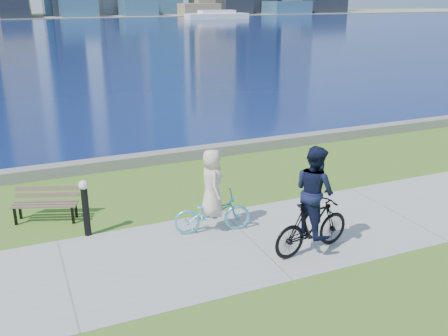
% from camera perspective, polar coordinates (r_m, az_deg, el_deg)
% --- Properties ---
extents(ground, '(320.00, 320.00, 0.00)m').
position_cam_1_polar(ground, '(11.25, 3.28, -8.45)').
color(ground, '#3D661A').
rests_on(ground, ground).
extents(concrete_path, '(80.00, 3.50, 0.02)m').
position_cam_1_polar(concrete_path, '(11.24, 3.28, -8.40)').
color(concrete_path, gray).
rests_on(concrete_path, ground).
extents(seawall, '(90.00, 0.50, 0.35)m').
position_cam_1_polar(seawall, '(16.53, -6.33, 1.34)').
color(seawall, slate).
rests_on(seawall, ground).
extents(bay_water, '(320.00, 131.00, 0.01)m').
position_cam_1_polar(bay_water, '(81.17, -20.79, 14.34)').
color(bay_water, '#0B1A4B').
rests_on(bay_water, ground).
extents(far_shore, '(320.00, 30.00, 0.12)m').
position_cam_1_polar(far_shore, '(139.05, -22.36, 15.72)').
color(far_shore, gray).
rests_on(far_shore, ground).
extents(ferry_far, '(14.20, 4.06, 1.93)m').
position_cam_1_polar(ferry_far, '(116.93, -0.83, 17.04)').
color(ferry_far, white).
rests_on(ferry_far, ground).
extents(park_bench, '(1.63, 1.03, 0.80)m').
position_cam_1_polar(park_bench, '(12.84, -19.69, -3.58)').
color(park_bench, black).
rests_on(park_bench, ground).
extents(bollard_lamp, '(0.22, 0.22, 1.35)m').
position_cam_1_polar(bollard_lamp, '(11.61, -15.57, -4.04)').
color(bollard_lamp, black).
rests_on(bollard_lamp, ground).
extents(cyclist_woman, '(0.93, 1.86, 1.98)m').
position_cam_1_polar(cyclist_woman, '(11.36, -1.37, -3.91)').
color(cyclist_woman, '#5ABFDC').
rests_on(cyclist_woman, ground).
extents(cyclist_man, '(0.84, 2.00, 2.34)m').
position_cam_1_polar(cyclist_man, '(10.56, 10.17, -4.62)').
color(cyclist_man, black).
rests_on(cyclist_man, ground).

